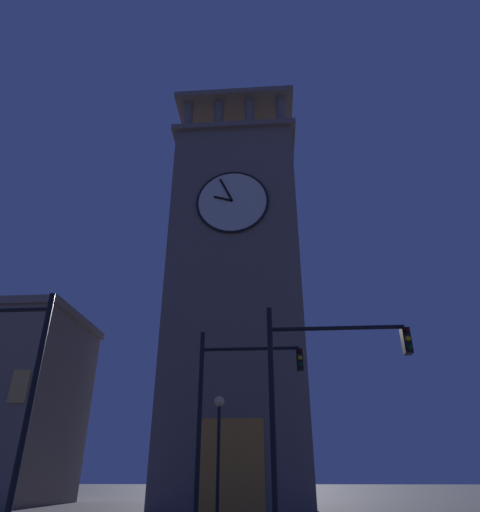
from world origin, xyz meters
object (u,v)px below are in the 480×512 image
at_px(traffic_signal_far, 317,378).
at_px(street_lamp, 219,429).
at_px(traffic_signal_mid, 233,393).
at_px(clocktower, 237,296).

distance_m(traffic_signal_far, street_lamp, 7.76).
distance_m(traffic_signal_mid, traffic_signal_far, 4.02).
height_order(traffic_signal_mid, traffic_signal_far, traffic_signal_mid).
bearing_deg(traffic_signal_mid, clocktower, -86.19).
height_order(traffic_signal_far, street_lamp, traffic_signal_far).
bearing_deg(traffic_signal_far, street_lamp, -62.62).
height_order(clocktower, traffic_signal_mid, clocktower).
bearing_deg(traffic_signal_far, traffic_signal_mid, -48.87).
height_order(traffic_signal_mid, street_lamp, traffic_signal_mid).
relative_size(traffic_signal_far, street_lamp, 1.32).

